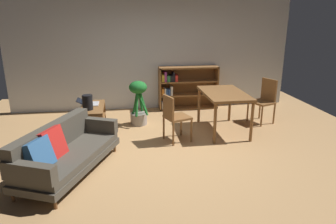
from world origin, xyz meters
TOP-DOWN VIEW (x-y plane):
  - ground_plane at (0.00, 0.00)m, footprint 8.16×8.16m
  - back_wall_panel at (0.00, 2.70)m, footprint 6.80×0.10m
  - fabric_couch at (-1.62, -0.54)m, footprint 1.41×2.00m
  - media_console at (-1.35, 1.21)m, footprint 0.44×1.01m
  - open_laptop at (-1.43, 1.37)m, footprint 0.43×0.34m
  - desk_speaker at (-1.41, 1.00)m, footprint 0.20×0.20m
  - potted_floor_plant at (-0.42, 1.46)m, footprint 0.38×0.45m
  - dining_table at (1.22, 0.81)m, footprint 0.79×1.29m
  - dining_chair_near at (0.17, 0.43)m, footprint 0.53×0.52m
  - dining_chair_far at (2.27, 1.22)m, footprint 0.54×0.56m
  - bookshelf at (0.76, 2.51)m, footprint 1.46×0.33m

SIDE VIEW (x-z plane):
  - ground_plane at x=0.00m, z-range 0.00..0.00m
  - media_console at x=-1.35m, z-range -0.01..0.50m
  - fabric_couch at x=-1.62m, z-range -0.02..0.73m
  - dining_chair_near at x=0.17m, z-range 0.06..0.93m
  - potted_floor_plant at x=-0.42m, z-range 0.03..0.97m
  - bookshelf at x=0.76m, z-range -0.01..1.04m
  - dining_chair_far at x=2.27m, z-range 0.06..1.00m
  - open_laptop at x=-1.43m, z-range 0.48..0.60m
  - desk_speaker at x=-1.41m, z-range 0.51..0.79m
  - dining_table at x=1.22m, z-range 0.31..1.11m
  - back_wall_panel at x=0.00m, z-range 0.00..2.70m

